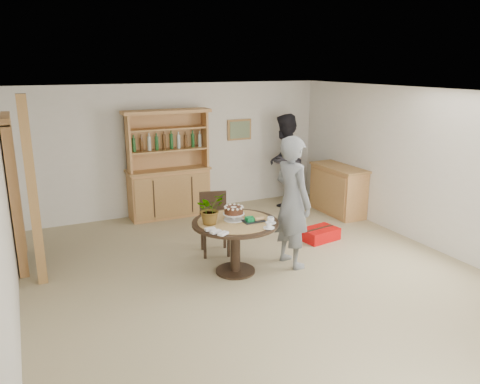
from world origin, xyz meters
name	(u,v)px	position (x,y,z in m)	size (l,w,h in m)	color
ground	(261,280)	(0.00, 0.00, 0.00)	(7.00, 7.00, 0.00)	tan
room_shell	(263,154)	(0.00, 0.01, 1.74)	(6.04, 7.04, 2.52)	white
doorway	(13,191)	(-2.93, 2.00, 1.11)	(0.13, 1.10, 2.18)	black
pine_post	(32,193)	(-2.70, 1.20, 1.25)	(0.12, 0.12, 2.50)	#AD8349
hutch	(169,181)	(-0.30, 3.24, 0.69)	(1.62, 0.54, 2.04)	tan
sideboard	(338,190)	(2.74, 2.00, 0.47)	(0.54, 1.26, 0.94)	tan
dining_table	(235,232)	(-0.21, 0.39, 0.60)	(1.20, 1.20, 0.76)	black
dining_chair	(214,219)	(-0.19, 1.22, 0.54)	(0.51, 0.51, 0.95)	black
birthday_cake	(234,211)	(-0.21, 0.44, 0.88)	(0.30, 0.30, 0.20)	white
flower_vase	(210,209)	(-0.56, 0.44, 0.97)	(0.38, 0.33, 0.42)	#3F7233
gift_tray	(253,220)	(0.00, 0.27, 0.79)	(0.30, 0.20, 0.08)	black
coffee_cup_a	(271,220)	(0.19, 0.11, 0.80)	(0.15, 0.15, 0.09)	white
coffee_cup_b	(269,226)	(0.07, -0.06, 0.79)	(0.15, 0.15, 0.08)	white
napkins	(216,231)	(-0.62, 0.08, 0.77)	(0.24, 0.33, 0.03)	white
teen_boy	(292,202)	(0.64, 0.29, 0.95)	(0.69, 0.46, 1.90)	slate
adult_person	(285,160)	(2.08, 2.95, 0.94)	(0.91, 0.71, 1.88)	black
red_suitcase	(320,234)	(1.59, 0.92, 0.10)	(0.66, 0.49, 0.21)	red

